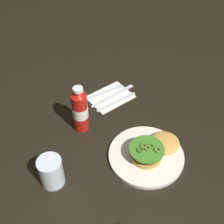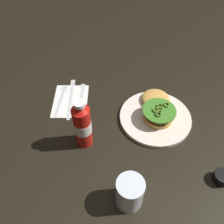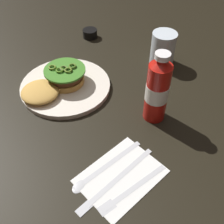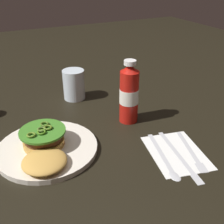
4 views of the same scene
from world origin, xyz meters
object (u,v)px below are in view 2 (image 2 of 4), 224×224
napkin (71,101)px  butter_knife (71,95)px  ketchup_bottle (82,125)px  dinner_plate (155,118)px  fork_utensil (61,97)px  water_glass (130,193)px  condiment_cup (222,177)px  spoon_utensil (81,95)px  burger_sandwich (157,108)px

napkin → butter_knife: bearing=-10.6°
ketchup_bottle → dinner_plate: bearing=-80.1°
ketchup_bottle → napkin: 0.23m
napkin → butter_knife: butter_knife is taller
napkin → fork_utensil: fork_utensil is taller
water_glass → condiment_cup: (0.00, -0.29, -0.04)m
ketchup_bottle → condiment_cup: (-0.23, -0.39, -0.08)m
water_glass → condiment_cup: 0.30m
dinner_plate → fork_utensil: (0.18, 0.34, -0.00)m
spoon_utensil → fork_utensil: 0.08m
ketchup_bottle → spoon_utensil: bearing=-4.2°
dinner_plate → fork_utensil: size_ratio=1.51×
dinner_plate → butter_knife: size_ratio=1.18×
burger_sandwich → spoon_utensil: size_ratio=1.03×
ketchup_bottle → water_glass: 0.25m
fork_utensil → dinner_plate: bearing=-118.7°
condiment_cup → spoon_utensil: size_ratio=0.27×
water_glass → fork_utensil: size_ratio=0.61×
condiment_cup → fork_utensil: bearing=45.0°
dinner_plate → spoon_utensil: dinner_plate is taller
burger_sandwich → condiment_cup: 0.32m
fork_utensil → ketchup_bottle: bearing=-164.4°
butter_knife → fork_utensil: (-0.00, 0.04, -0.00)m
condiment_cup → napkin: bearing=44.4°
burger_sandwich → ketchup_bottle: (-0.07, 0.28, 0.06)m
condiment_cup → butter_knife: condiment_cup is taller
butter_knife → burger_sandwich: bearing=-117.9°
burger_sandwich → napkin: size_ratio=1.11×
butter_knife → fork_utensil: size_ratio=1.27×
butter_knife → condiment_cup: bearing=-137.7°
napkin → spoon_utensil: bearing=-66.1°
butter_knife → napkin: bearing=169.4°
napkin → spoon_utensil: (0.02, -0.05, 0.00)m
burger_sandwich → water_glass: water_glass is taller
burger_sandwich → fork_utensil: size_ratio=1.14×
spoon_utensil → fork_utensil: size_ratio=1.11×
water_glass → napkin: 0.46m
burger_sandwich → napkin: burger_sandwich is taller
ketchup_bottle → water_glass: bearing=-157.0°
dinner_plate → condiment_cup: (-0.27, -0.12, 0.01)m
burger_sandwich → napkin: 0.34m
dinner_plate → butter_knife: (0.18, 0.30, -0.00)m
condiment_cup → spoon_utensil: 0.59m
butter_knife → fork_utensil: same height
dinner_plate → fork_utensil: bearing=61.3°
ketchup_bottle → napkin: bearing=8.5°
burger_sandwich → butter_knife: size_ratio=0.89×
ketchup_bottle → water_glass: ketchup_bottle is taller
water_glass → butter_knife: size_ratio=0.48×
dinner_plate → spoon_utensil: size_ratio=1.36×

